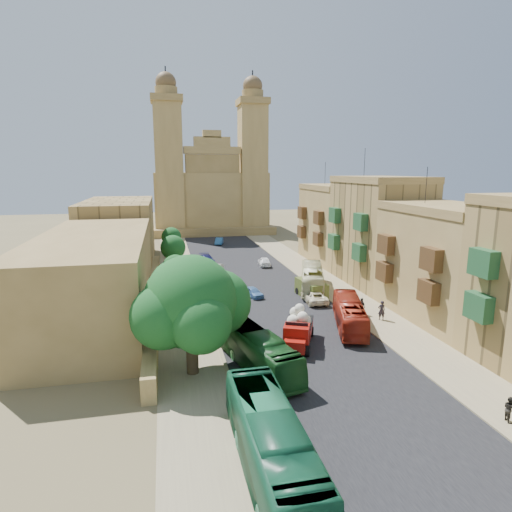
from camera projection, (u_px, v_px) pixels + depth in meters
name	position (u px, v px, depth m)	size (l,w,h in m)	color
ground	(336.00, 385.00, 29.44)	(260.00, 260.00, 0.00)	brown
road_surface	(250.00, 279.00, 58.18)	(14.00, 140.00, 0.01)	black
sidewalk_east	(316.00, 276.00, 60.15)	(5.00, 140.00, 0.01)	#8C7E5C
sidewalk_west	(179.00, 283.00, 56.22)	(5.00, 140.00, 0.01)	#8C7E5C
kerb_east	(299.00, 276.00, 59.63)	(0.25, 140.00, 0.12)	#8C7E5C
kerb_west	(198.00, 281.00, 56.72)	(0.25, 140.00, 0.12)	#8C7E5C
townhouse_b	(446.00, 262.00, 42.17)	(9.00, 14.00, 14.90)	olive
townhouse_c	(378.00, 230.00, 55.34)	(9.00, 14.00, 17.40)	#A08148
townhouse_d	(336.00, 223.00, 68.90)	(9.00, 14.00, 15.90)	olive
west_wall	(154.00, 300.00, 45.83)	(1.00, 40.00, 1.80)	olive
west_building_low	(95.00, 277.00, 42.13)	(10.00, 28.00, 8.40)	olive
west_building_mid	(119.00, 232.00, 66.88)	(10.00, 22.00, 10.00)	#A08148
church	(210.00, 192.00, 102.89)	(28.00, 22.50, 36.30)	olive
ficus_tree	(192.00, 305.00, 30.30)	(8.78, 8.07, 8.78)	#3C2E1E
street_tree_a	(180.00, 293.00, 38.12)	(3.65, 3.65, 5.61)	#3C2E1E
street_tree_b	(176.00, 269.00, 49.71)	(3.23, 3.23, 4.97)	#3C2E1E
street_tree_c	(173.00, 248.00, 61.14)	(3.58, 3.58, 5.50)	#3C2E1E
street_tree_d	(171.00, 237.00, 72.69)	(3.30, 3.30, 5.07)	#3C2E1E
red_truck	(298.00, 328.00, 36.03)	(4.19, 6.05, 3.36)	#99130B
olive_pickup	(311.00, 289.00, 49.76)	(2.68, 4.97, 1.96)	#4E5B22
bus_green_south	(271.00, 444.00, 20.59)	(2.70, 11.56, 3.22)	#19603F
bus_green_north	(257.00, 350.00, 31.73)	(2.40, 10.27, 2.86)	#1B5522
bus_red_east	(349.00, 314.00, 39.98)	(2.27, 9.69, 2.70)	#9D2616
bus_cream_east	(312.00, 278.00, 52.76)	(2.51, 10.71, 2.98)	beige
car_blue_a	(253.00, 292.00, 49.95)	(1.37, 3.39, 1.16)	#4E7EB6
car_white_a	(216.00, 269.00, 61.01)	(1.41, 4.05, 1.33)	beige
car_cream	(314.00, 296.00, 47.90)	(2.19, 4.75, 1.32)	#FFF2C9
car_dkblue	(207.00, 259.00, 68.21)	(1.83, 4.49, 1.30)	#1A1D51
car_white_b	(264.00, 261.00, 66.14)	(1.65, 4.10, 1.40)	white
car_blue_b	(219.00, 241.00, 85.34)	(1.36, 3.91, 1.29)	teal
pedestrian_a	(382.00, 310.00, 42.17)	(0.71, 0.47, 1.96)	black
pedestrian_b	(510.00, 409.00, 25.12)	(0.75, 0.58, 1.54)	#29261F
pedestrian_c	(362.00, 306.00, 43.79)	(1.03, 0.43, 1.76)	#3B3B3C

